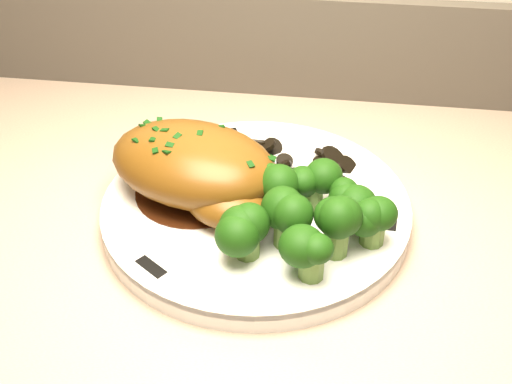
# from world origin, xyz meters

# --- Properties ---
(plate) EXTENTS (0.31, 0.31, 0.02)m
(plate) POSITION_xyz_m (-0.26, 1.75, 0.96)
(plate) COLOR white
(plate) RESTS_ON counter
(rim_accent_0) EXTENTS (0.01, 0.03, 0.00)m
(rim_accent_0) POSITION_xyz_m (-0.14, 1.73, 0.97)
(rim_accent_0) COLOR black
(rim_accent_0) RESTS_ON plate
(rim_accent_1) EXTENTS (0.03, 0.02, 0.00)m
(rim_accent_1) POSITION_xyz_m (-0.31, 1.86, 0.97)
(rim_accent_1) COLOR black
(rim_accent_1) RESTS_ON plate
(rim_accent_2) EXTENTS (0.03, 0.03, 0.00)m
(rim_accent_2) POSITION_xyz_m (-0.33, 1.65, 0.97)
(rim_accent_2) COLOR black
(rim_accent_2) RESTS_ON plate
(gravy_pool) EXTENTS (0.11, 0.11, 0.00)m
(gravy_pool) POSITION_xyz_m (-0.32, 1.75, 0.97)
(gravy_pool) COLOR #3D1A0B
(gravy_pool) RESTS_ON plate
(chicken_breast) EXTENTS (0.18, 0.15, 0.06)m
(chicken_breast) POSITION_xyz_m (-0.32, 1.75, 1.00)
(chicken_breast) COLOR brown
(chicken_breast) RESTS_ON plate
(mushroom_pile) EXTENTS (0.10, 0.07, 0.03)m
(mushroom_pile) POSITION_xyz_m (-0.23, 1.79, 0.98)
(mushroom_pile) COLOR black
(mushroom_pile) RESTS_ON plate
(broccoli_florets) EXTENTS (0.13, 0.12, 0.05)m
(broccoli_florets) POSITION_xyz_m (-0.21, 1.70, 1.00)
(broccoli_florets) COLOR olive
(broccoli_florets) RESTS_ON plate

